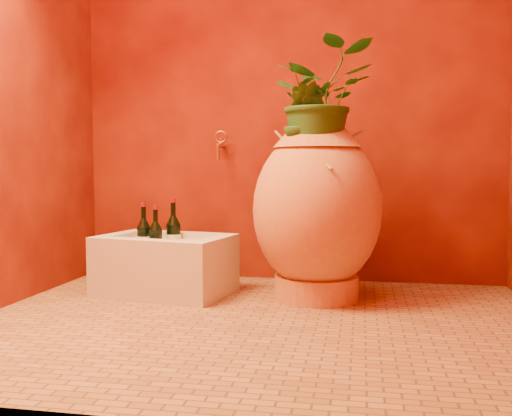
% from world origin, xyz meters
% --- Properties ---
extents(floor, '(2.50, 2.50, 0.00)m').
position_xyz_m(floor, '(0.00, 0.00, 0.00)').
color(floor, '#9C6133').
rests_on(floor, ground).
extents(wall_back, '(2.50, 0.02, 2.50)m').
position_xyz_m(wall_back, '(0.00, 1.00, 1.25)').
color(wall_back, '#540B04').
rests_on(wall_back, ground).
extents(amphora, '(0.77, 0.77, 0.93)m').
position_xyz_m(amphora, '(0.21, 0.49, 0.46)').
color(amphora, '#CB7239').
rests_on(amphora, floor).
extents(stone_basin, '(0.74, 0.58, 0.31)m').
position_xyz_m(stone_basin, '(-0.59, 0.48, 0.15)').
color(stone_basin, beige).
rests_on(stone_basin, floor).
extents(wine_bottle_a, '(0.08, 0.08, 0.31)m').
position_xyz_m(wine_bottle_a, '(-0.73, 0.53, 0.28)').
color(wine_bottle_a, black).
rests_on(wine_bottle_a, stone_basin).
extents(wine_bottle_b, '(0.07, 0.07, 0.30)m').
position_xyz_m(wine_bottle_b, '(-0.64, 0.48, 0.28)').
color(wine_bottle_b, black).
rests_on(wine_bottle_b, stone_basin).
extents(wine_bottle_c, '(0.08, 0.08, 0.33)m').
position_xyz_m(wine_bottle_c, '(-0.58, 0.58, 0.29)').
color(wine_bottle_c, black).
rests_on(wine_bottle_c, stone_basin).
extents(wall_tap, '(0.08, 0.16, 0.18)m').
position_xyz_m(wall_tap, '(-0.39, 0.91, 0.81)').
color(wall_tap, '#AA6F27').
rests_on(wall_tap, wall_back).
extents(plant_main, '(0.62, 0.59, 0.55)m').
position_xyz_m(plant_main, '(0.23, 0.47, 1.01)').
color(plant_main, '#214F1C').
rests_on(plant_main, amphora).
extents(plant_side, '(0.25, 0.23, 0.37)m').
position_xyz_m(plant_side, '(0.16, 0.41, 0.89)').
color(plant_side, '#214F1C').
rests_on(plant_side, amphora).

